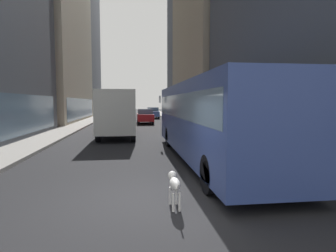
# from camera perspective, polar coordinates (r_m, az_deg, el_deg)

# --- Properties ---
(ground_plane) EXTENTS (120.00, 120.00, 0.00)m
(ground_plane) POSITION_cam_1_polar(r_m,az_deg,el_deg) (41.48, -7.08, 1.58)
(ground_plane) COLOR #232326
(sidewalk_left) EXTENTS (2.40, 110.00, 0.15)m
(sidewalk_left) POSITION_cam_1_polar(r_m,az_deg,el_deg) (41.83, -14.92, 1.59)
(sidewalk_left) COLOR #9E9991
(sidewalk_left) RESTS_ON ground
(sidewalk_right) EXTENTS (2.40, 110.00, 0.15)m
(sidewalk_right) POSITION_cam_1_polar(r_m,az_deg,el_deg) (41.91, 0.74, 1.75)
(sidewalk_right) COLOR #9E9991
(sidewalk_right) RESTS_ON ground
(building_left_far) EXTENTS (9.76, 17.60, 39.47)m
(building_left_far) POSITION_cam_1_polar(r_m,az_deg,el_deg) (59.81, -19.75, 21.46)
(building_left_far) COLOR #4C515B
(building_left_far) RESTS_ON ground
(building_right_far) EXTENTS (9.06, 15.81, 28.56)m
(building_right_far) POSITION_cam_1_polar(r_m,az_deg,el_deg) (54.51, 5.89, 17.45)
(building_right_far) COLOR #4C515B
(building_right_far) RESTS_ON ground
(transit_bus) EXTENTS (2.78, 11.53, 3.05)m
(transit_bus) POSITION_cam_1_polar(r_m,az_deg,el_deg) (11.26, 8.37, 2.10)
(transit_bus) COLOR #33478C
(transit_bus) RESTS_ON ground
(car_silver_sedan) EXTENTS (1.75, 4.53, 1.62)m
(car_silver_sedan) POSITION_cam_1_polar(r_m,az_deg,el_deg) (32.26, -9.11, 2.11)
(car_silver_sedan) COLOR #B7BABF
(car_silver_sedan) RESTS_ON ground
(car_red_coupe) EXTENTS (1.71, 4.49, 1.62)m
(car_red_coupe) POSITION_cam_1_polar(r_m,az_deg,el_deg) (30.94, -4.73, 2.04)
(car_red_coupe) COLOR red
(car_red_coupe) RESTS_ON ground
(car_black_suv) EXTENTS (1.90, 4.62, 1.62)m
(car_black_suv) POSITION_cam_1_polar(r_m,az_deg,el_deg) (47.62, -8.59, 2.97)
(car_black_suv) COLOR black
(car_black_suv) RESTS_ON ground
(car_blue_hatchback) EXTENTS (1.71, 4.64, 1.62)m
(car_blue_hatchback) POSITION_cam_1_polar(r_m,az_deg,el_deg) (41.23, -3.19, 2.74)
(car_blue_hatchback) COLOR #4C6BB7
(car_blue_hatchback) RESTS_ON ground
(box_truck) EXTENTS (2.30, 7.50, 3.05)m
(box_truck) POSITION_cam_1_polar(r_m,az_deg,el_deg) (19.13, -10.26, 2.83)
(box_truck) COLOR #A51919
(box_truck) RESTS_ON ground
(dalmatian_dog) EXTENTS (0.22, 0.96, 0.72)m
(dalmatian_dog) POSITION_cam_1_polar(r_m,az_deg,el_deg) (6.25, 1.32, -11.79)
(dalmatian_dog) COLOR white
(dalmatian_dog) RESTS_ON ground
(pedestrian_with_handbag) EXTENTS (0.45, 0.34, 1.69)m
(pedestrian_with_handbag) POSITION_cam_1_polar(r_m,az_deg,el_deg) (9.77, 27.32, -3.30)
(pedestrian_with_handbag) COLOR #1E1E2D
(pedestrian_with_handbag) RESTS_ON sidewalk_right
(pedestrian_in_coat) EXTENTS (0.34, 0.34, 1.69)m
(pedestrian_in_coat) POSITION_cam_1_polar(r_m,az_deg,el_deg) (15.94, 15.36, -0.01)
(pedestrian_in_coat) COLOR #1E1E2D
(pedestrian_in_coat) RESTS_ON sidewalk_right
(traffic_light_near) EXTENTS (0.24, 0.41, 3.40)m
(traffic_light_near) POSITION_cam_1_polar(r_m,az_deg,el_deg) (11.11, 20.36, 5.21)
(traffic_light_near) COLOR black
(traffic_light_near) RESTS_ON sidewalk_right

